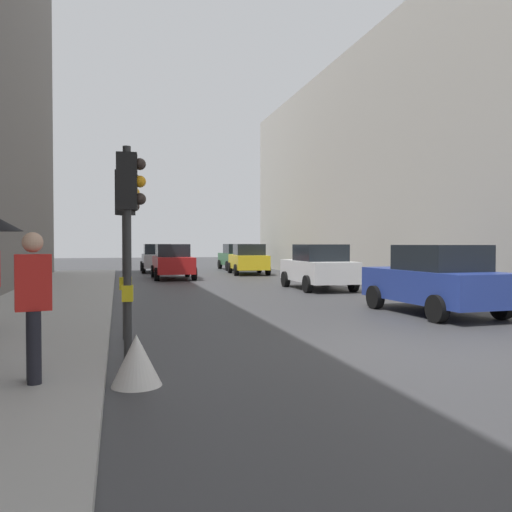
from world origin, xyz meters
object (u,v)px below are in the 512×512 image
(car_white_compact, at_px, (318,267))
(warning_sign_triangle, at_px, (136,360))
(car_red_sedan, at_px, (173,261))
(car_blue_van, at_px, (435,280))
(traffic_light_near_left, at_px, (129,214))
(pedestrian_in_red_jacket, at_px, (33,300))
(car_silver_hatchback, at_px, (157,258))
(car_green_estate, at_px, (237,257))
(traffic_light_near_right, at_px, (127,219))
(car_yellow_taxi, at_px, (248,259))

(car_white_compact, height_order, warning_sign_triangle, car_white_compact)
(car_red_sedan, relative_size, car_white_compact, 1.00)
(car_white_compact, distance_m, car_blue_van, 7.51)
(traffic_light_near_left, xyz_separation_m, pedestrian_in_red_jacket, (-1.13, -1.45, -1.11))
(car_silver_hatchback, bearing_deg, car_green_estate, 16.53)
(car_red_sedan, height_order, warning_sign_triangle, car_red_sedan)
(car_red_sedan, relative_size, warning_sign_triangle, 6.47)
(traffic_light_near_right, bearing_deg, car_yellow_taxi, 69.81)
(car_white_compact, xyz_separation_m, car_blue_van, (0.22, -7.51, 0.00))
(car_white_compact, height_order, car_blue_van, same)
(car_silver_hatchback, xyz_separation_m, pedestrian_in_red_jacket, (-3.36, -26.81, 0.25))
(car_yellow_taxi, height_order, car_blue_van, same)
(car_red_sedan, bearing_deg, warning_sign_triangle, -97.02)
(pedestrian_in_red_jacket, height_order, warning_sign_triangle, pedestrian_in_red_jacket)
(traffic_light_near_left, xyz_separation_m, car_white_compact, (7.42, 11.14, -1.36))
(car_green_estate, bearing_deg, car_white_compact, -91.03)
(traffic_light_near_right, height_order, car_blue_van, traffic_light_near_right)
(traffic_light_near_right, distance_m, traffic_light_near_left, 2.00)
(car_yellow_taxi, bearing_deg, car_blue_van, -88.56)
(car_yellow_taxi, distance_m, car_white_compact, 10.43)
(traffic_light_near_right, distance_m, car_yellow_taxi, 20.89)
(car_red_sedan, bearing_deg, traffic_light_near_left, -97.68)
(car_white_compact, bearing_deg, car_red_sedan, 122.46)
(car_green_estate, xyz_separation_m, warning_sign_triangle, (-7.65, -28.31, -0.55))
(car_green_estate, height_order, warning_sign_triangle, car_green_estate)
(car_red_sedan, distance_m, car_silver_hatchback, 6.55)
(car_green_estate, xyz_separation_m, car_blue_van, (-0.07, -23.35, 0.00))
(traffic_light_near_left, bearing_deg, car_white_compact, 56.31)
(traffic_light_near_right, distance_m, car_green_estate, 26.18)
(warning_sign_triangle, bearing_deg, car_red_sedan, 82.98)
(car_green_estate, distance_m, pedestrian_in_red_jacket, 29.78)
(car_silver_hatchback, bearing_deg, pedestrian_in_red_jacket, -97.15)
(car_green_estate, height_order, car_white_compact, same)
(car_silver_hatchback, distance_m, car_blue_van, 22.39)
(traffic_light_near_right, xyz_separation_m, warning_sign_triangle, (0.06, -3.33, -1.93))
(traffic_light_near_right, relative_size, warning_sign_triangle, 5.02)
(car_green_estate, bearing_deg, car_silver_hatchback, -163.47)
(car_yellow_taxi, height_order, car_silver_hatchback, same)
(car_green_estate, relative_size, car_red_sedan, 1.00)
(car_red_sedan, bearing_deg, car_white_compact, -57.54)
(car_white_compact, distance_m, warning_sign_triangle, 14.49)
(car_blue_van, bearing_deg, traffic_light_near_right, -167.96)
(traffic_light_near_right, relative_size, car_red_sedan, 0.78)
(car_white_compact, bearing_deg, car_green_estate, 88.97)
(car_red_sedan, distance_m, car_white_compact, 9.11)
(warning_sign_triangle, bearing_deg, car_yellow_taxi, 72.69)
(traffic_light_near_left, xyz_separation_m, car_red_sedan, (2.54, 18.82, -1.36))
(traffic_light_near_left, relative_size, car_green_estate, 0.77)
(car_blue_van, xyz_separation_m, pedestrian_in_red_jacket, (-8.77, -5.08, 0.25))
(car_yellow_taxi, bearing_deg, pedestrian_in_red_jacket, -109.87)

